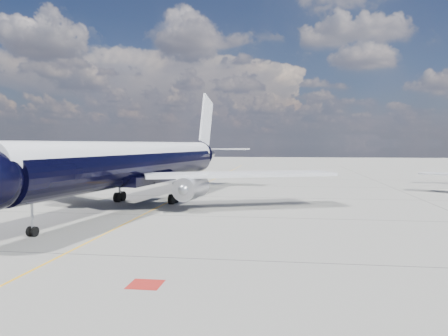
{
  "coord_description": "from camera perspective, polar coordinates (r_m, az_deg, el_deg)",
  "views": [
    {
      "loc": [
        13.45,
        -30.04,
        6.82
      ],
      "look_at": [
        6.48,
        19.79,
        4.0
      ],
      "focal_mm": 35.0,
      "sensor_mm": 36.0,
      "label": 1
    }
  ],
  "objects": [
    {
      "name": "taxiway_centerline",
      "position": [
        57.07,
        -5.74,
        -3.67
      ],
      "size": [
        0.16,
        160.0,
        0.01
      ],
      "primitive_type": "cube",
      "color": "#F1A30C",
      "rests_on": "ground"
    },
    {
      "name": "red_marking",
      "position": [
        22.19,
        -10.23,
        -14.73
      ],
      "size": [
        1.6,
        1.6,
        0.01
      ],
      "primitive_type": "cube",
      "color": "maroon",
      "rests_on": "ground"
    },
    {
      "name": "ground",
      "position": [
        61.91,
        -4.65,
        -3.13
      ],
      "size": [
        320.0,
        320.0,
        0.0
      ],
      "primitive_type": "plane",
      "color": "gray",
      "rests_on": "ground"
    },
    {
      "name": "main_airliner",
      "position": [
        50.81,
        -10.25,
        0.71
      ],
      "size": [
        42.31,
        51.86,
        15.0
      ],
      "rotation": [
        0.0,
        0.0,
        -0.13
      ],
      "color": "black",
      "rests_on": "ground"
    }
  ]
}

